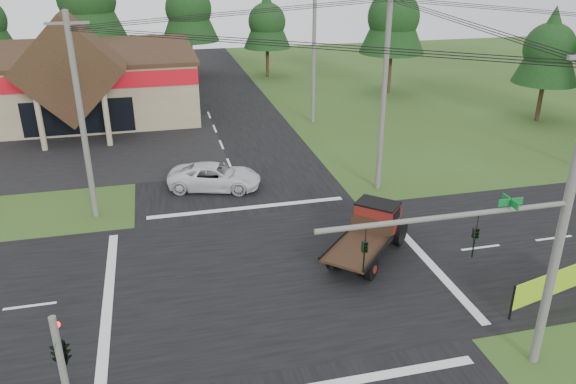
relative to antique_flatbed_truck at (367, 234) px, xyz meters
name	(u,v)px	position (x,y,z in m)	size (l,w,h in m)	color
ground	(275,275)	(-4.40, -0.50, -1.18)	(120.00, 120.00, 0.00)	#2E491A
road_ns	(275,275)	(-4.40, -0.50, -1.17)	(12.00, 120.00, 0.02)	black
road_ew	(275,274)	(-4.40, -0.50, -1.16)	(120.00, 12.00, 0.02)	black
parking_apron	(16,156)	(-18.40, 18.50, -1.16)	(28.00, 14.00, 0.02)	black
cvs_building	(12,83)	(-20.11, 29.06, 1.60)	(30.40, 18.20, 9.19)	gray
traffic_signal_mast	(510,255)	(1.42, -8.00, 3.25)	(8.12, 0.24, 7.00)	#595651
traffic_signal_corner	(58,340)	(-11.90, -7.83, 2.35)	(0.53, 2.48, 4.40)	#595651
utility_pole_nr	(565,214)	(3.10, -8.00, 4.46)	(2.00, 0.30, 11.00)	#595651
utility_pole_nw	(81,118)	(-12.40, 7.50, 4.21)	(2.00, 0.30, 10.50)	#595651
utility_pole_ne	(384,90)	(3.60, 7.50, 4.71)	(2.00, 0.30, 11.50)	#595651
utility_pole_n	(314,51)	(3.60, 21.50, 4.56)	(2.00, 0.30, 11.20)	#595651
tree_row_d	(188,6)	(-4.40, 41.50, 6.20)	(6.16, 6.16, 11.11)	#332316
tree_row_e	(267,20)	(3.60, 39.50, 4.86)	(5.04, 5.04, 9.09)	#332316
tree_side_ne	(394,14)	(13.60, 29.50, 6.20)	(6.16, 6.16, 11.11)	#332316
tree_side_e_near	(550,46)	(21.60, 17.50, 4.86)	(5.04, 5.04, 9.09)	#332316
antique_flatbed_truck	(367,234)	(0.00, 0.00, 0.00)	(2.15, 5.62, 2.35)	#5B1D0D
roadside_banner	(552,287)	(5.78, -5.21, -0.40)	(4.52, 0.13, 1.54)	#8AC219
white_pickup	(215,177)	(-5.78, 9.67, -0.43)	(2.47, 5.36, 1.49)	silver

